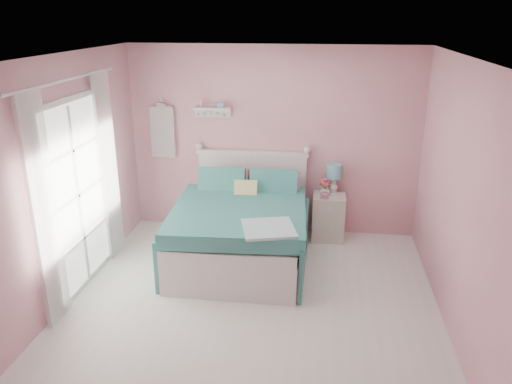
% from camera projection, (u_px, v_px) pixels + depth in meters
% --- Properties ---
extents(floor, '(4.50, 4.50, 0.00)m').
position_uv_depth(floor, '(249.00, 314.00, 5.23)').
color(floor, silver).
rests_on(floor, ground).
extents(room_shell, '(4.50, 4.50, 4.50)m').
position_uv_depth(room_shell, '(248.00, 170.00, 4.70)').
color(room_shell, '#C87F8B').
rests_on(room_shell, floor).
extents(bed, '(1.68, 2.06, 1.17)m').
position_uv_depth(bed, '(242.00, 230.00, 6.28)').
color(bed, silver).
rests_on(bed, floor).
extents(nightstand, '(0.44, 0.43, 0.63)m').
position_uv_depth(nightstand, '(328.00, 217.00, 6.90)').
color(nightstand, beige).
rests_on(nightstand, floor).
extents(table_lamp, '(0.21, 0.21, 0.43)m').
position_uv_depth(table_lamp, '(334.00, 173.00, 6.75)').
color(table_lamp, white).
rests_on(table_lamp, nightstand).
extents(vase, '(0.16, 0.16, 0.14)m').
position_uv_depth(vase, '(325.00, 190.00, 6.78)').
color(vase, white).
rests_on(vase, nightstand).
extents(teacup, '(0.14, 0.14, 0.08)m').
position_uv_depth(teacup, '(325.00, 195.00, 6.67)').
color(teacup, pink).
rests_on(teacup, nightstand).
extents(roses, '(0.14, 0.11, 0.12)m').
position_uv_depth(roses, '(325.00, 182.00, 6.74)').
color(roses, '#DE4B5E').
rests_on(roses, vase).
extents(wall_shelf, '(0.50, 0.15, 0.25)m').
position_uv_depth(wall_shelf, '(212.00, 110.00, 6.79)').
color(wall_shelf, silver).
rests_on(wall_shelf, room_shell).
extents(hanging_dress, '(0.34, 0.03, 0.72)m').
position_uv_depth(hanging_dress, '(163.00, 132.00, 6.99)').
color(hanging_dress, white).
rests_on(hanging_dress, room_shell).
extents(french_door, '(0.04, 1.32, 2.16)m').
position_uv_depth(french_door, '(77.00, 196.00, 5.50)').
color(french_door, silver).
rests_on(french_door, floor).
extents(curtain_near, '(0.04, 0.40, 2.32)m').
position_uv_depth(curtain_near, '(44.00, 213.00, 4.76)').
color(curtain_near, white).
rests_on(curtain_near, floor).
extents(curtain_far, '(0.04, 0.40, 2.32)m').
position_uv_depth(curtain_far, '(109.00, 168.00, 6.15)').
color(curtain_far, white).
rests_on(curtain_far, floor).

